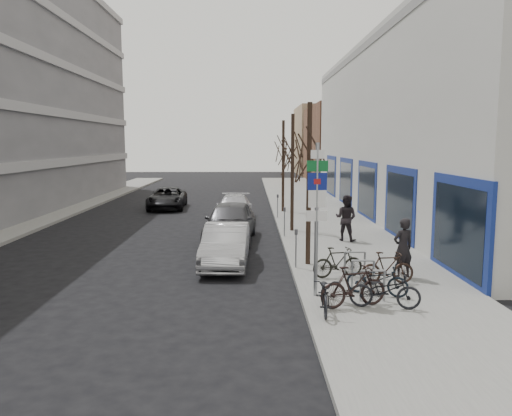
{
  "coord_description": "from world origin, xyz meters",
  "views": [
    {
      "loc": [
        0.67,
        -12.88,
        4.19
      ],
      "look_at": [
        0.86,
        3.87,
        2.0
      ],
      "focal_mm": 35.0,
      "sensor_mm": 36.0,
      "label": 1
    }
  ],
  "objects_px": {
    "bike_far_curb": "(385,287)",
    "parked_car_mid": "(230,221)",
    "bike_rack": "(363,271)",
    "bike_mid_inner": "(338,262)",
    "meter_back": "(278,204)",
    "tree_near": "(309,146)",
    "bike_far_inner": "(387,268)",
    "parked_car_front": "(226,245)",
    "tree_far": "(283,144)",
    "meter_mid": "(285,219)",
    "pedestrian_near": "(403,248)",
    "bike_near_right": "(353,286)",
    "lane_car": "(167,198)",
    "parked_car_back": "(234,208)",
    "tree_mid": "(293,145)",
    "bike_near_left": "(325,291)",
    "highway_sign_pole": "(317,210)",
    "bike_mid_curb": "(377,276)",
    "pedestrian_far": "(346,218)",
    "meter_front": "(296,244)"
  },
  "relations": [
    {
      "from": "bike_mid_inner",
      "to": "lane_car",
      "type": "distance_m",
      "value": 18.91
    },
    {
      "from": "bike_mid_inner",
      "to": "pedestrian_far",
      "type": "distance_m",
      "value": 5.9
    },
    {
      "from": "bike_near_left",
      "to": "bike_near_right",
      "type": "relative_size",
      "value": 0.95
    },
    {
      "from": "meter_mid",
      "to": "lane_car",
      "type": "distance_m",
      "value": 12.46
    },
    {
      "from": "parked_car_front",
      "to": "meter_mid",
      "type": "bearing_deg",
      "value": 64.82
    },
    {
      "from": "bike_far_curb",
      "to": "parked_car_front",
      "type": "bearing_deg",
      "value": 51.18
    },
    {
      "from": "meter_mid",
      "to": "tree_mid",
      "type": "bearing_deg",
      "value": 73.3
    },
    {
      "from": "meter_mid",
      "to": "pedestrian_near",
      "type": "distance_m",
      "value": 7.41
    },
    {
      "from": "bike_mid_curb",
      "to": "parked_car_front",
      "type": "xyz_separation_m",
      "value": [
        -4.23,
        3.89,
        0.05
      ]
    },
    {
      "from": "bike_mid_inner",
      "to": "parked_car_front",
      "type": "xyz_separation_m",
      "value": [
        -3.49,
        2.14,
        0.07
      ]
    },
    {
      "from": "bike_rack",
      "to": "pedestrian_far",
      "type": "relative_size",
      "value": 1.17
    },
    {
      "from": "pedestrian_far",
      "to": "bike_far_curb",
      "type": "bearing_deg",
      "value": 115.97
    },
    {
      "from": "bike_far_inner",
      "to": "parked_car_front",
      "type": "distance_m",
      "value": 5.57
    },
    {
      "from": "bike_near_left",
      "to": "bike_far_curb",
      "type": "xyz_separation_m",
      "value": [
        1.51,
        0.22,
        0.01
      ]
    },
    {
      "from": "bike_rack",
      "to": "bike_far_curb",
      "type": "distance_m",
      "value": 1.66
    },
    {
      "from": "bike_near_right",
      "to": "parked_car_mid",
      "type": "distance_m",
      "value": 9.85
    },
    {
      "from": "parked_car_back",
      "to": "bike_mid_inner",
      "type": "bearing_deg",
      "value": -73.76
    },
    {
      "from": "meter_front",
      "to": "bike_far_inner",
      "type": "xyz_separation_m",
      "value": [
        2.45,
        -1.96,
        -0.28
      ]
    },
    {
      "from": "bike_rack",
      "to": "parked_car_mid",
      "type": "distance_m",
      "value": 8.64
    },
    {
      "from": "highway_sign_pole",
      "to": "bike_far_curb",
      "type": "height_order",
      "value": "highway_sign_pole"
    },
    {
      "from": "bike_rack",
      "to": "parked_car_front",
      "type": "height_order",
      "value": "parked_car_front"
    },
    {
      "from": "parked_car_mid",
      "to": "bike_near_right",
      "type": "bearing_deg",
      "value": -65.81
    },
    {
      "from": "bike_near_right",
      "to": "bike_far_curb",
      "type": "height_order",
      "value": "bike_near_right"
    },
    {
      "from": "meter_mid",
      "to": "parked_car_back",
      "type": "xyz_separation_m",
      "value": [
        -2.35,
        5.48,
        -0.24
      ]
    },
    {
      "from": "bike_near_right",
      "to": "bike_rack",
      "type": "bearing_deg",
      "value": -35.62
    },
    {
      "from": "bike_far_curb",
      "to": "tree_mid",
      "type": "bearing_deg",
      "value": 18.32
    },
    {
      "from": "bike_far_curb",
      "to": "parked_car_mid",
      "type": "bearing_deg",
      "value": 35.38
    },
    {
      "from": "meter_back",
      "to": "tree_near",
      "type": "bearing_deg",
      "value": -87.55
    },
    {
      "from": "tree_near",
      "to": "lane_car",
      "type": "distance_m",
      "value": 17.39
    },
    {
      "from": "bike_near_left",
      "to": "bike_far_curb",
      "type": "height_order",
      "value": "bike_far_curb"
    },
    {
      "from": "bike_rack",
      "to": "meter_back",
      "type": "distance_m",
      "value": 13.5
    },
    {
      "from": "tree_mid",
      "to": "bike_mid_curb",
      "type": "relative_size",
      "value": 3.32
    },
    {
      "from": "meter_mid",
      "to": "highway_sign_pole",
      "type": "bearing_deg",
      "value": -88.32
    },
    {
      "from": "tree_far",
      "to": "meter_mid",
      "type": "bearing_deg",
      "value": -93.22
    },
    {
      "from": "tree_mid",
      "to": "bike_near_left",
      "type": "relative_size",
      "value": 3.27
    },
    {
      "from": "highway_sign_pole",
      "to": "bike_near_right",
      "type": "height_order",
      "value": "highway_sign_pole"
    },
    {
      "from": "tree_near",
      "to": "parked_car_mid",
      "type": "bearing_deg",
      "value": 120.46
    },
    {
      "from": "bike_rack",
      "to": "bike_near_right",
      "type": "relative_size",
      "value": 1.28
    },
    {
      "from": "parked_car_mid",
      "to": "parked_car_back",
      "type": "relative_size",
      "value": 1.07
    },
    {
      "from": "highway_sign_pole",
      "to": "bike_far_inner",
      "type": "height_order",
      "value": "highway_sign_pole"
    },
    {
      "from": "bike_rack",
      "to": "bike_mid_inner",
      "type": "xyz_separation_m",
      "value": [
        -0.49,
        1.17,
        -0.03
      ]
    },
    {
      "from": "meter_back",
      "to": "bike_far_curb",
      "type": "xyz_separation_m",
      "value": [
        1.82,
        -15.05,
        -0.24
      ]
    },
    {
      "from": "tree_near",
      "to": "bike_near_left",
      "type": "distance_m",
      "value": 5.88
    },
    {
      "from": "meter_back",
      "to": "bike_near_left",
      "type": "xyz_separation_m",
      "value": [
        0.32,
        -15.27,
        -0.25
      ]
    },
    {
      "from": "bike_mid_inner",
      "to": "parked_car_mid",
      "type": "distance_m",
      "value": 7.38
    },
    {
      "from": "bike_rack",
      "to": "bike_near_right",
      "type": "distance_m",
      "value": 1.69
    },
    {
      "from": "parked_car_mid",
      "to": "parked_car_back",
      "type": "bearing_deg",
      "value": 93.95
    },
    {
      "from": "bike_mid_inner",
      "to": "lane_car",
      "type": "relative_size",
      "value": 0.33
    },
    {
      "from": "meter_front",
      "to": "bike_far_inner",
      "type": "bearing_deg",
      "value": -38.66
    },
    {
      "from": "bike_near_left",
      "to": "bike_mid_curb",
      "type": "height_order",
      "value": "bike_near_left"
    }
  ]
}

